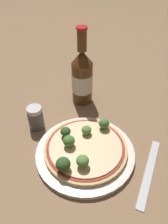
# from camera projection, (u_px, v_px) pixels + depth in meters

# --- Properties ---
(ground_plane) EXTENTS (3.00, 3.00, 0.00)m
(ground_plane) POSITION_uv_depth(u_px,v_px,m) (88.00, 156.00, 0.54)
(ground_plane) COLOR #846647
(plate) EXTENTS (0.24, 0.24, 0.01)m
(plate) POSITION_uv_depth(u_px,v_px,m) (85.00, 152.00, 0.54)
(plate) COLOR silver
(plate) RESTS_ON ground_plane
(pizza) EXTENTS (0.21, 0.21, 0.01)m
(pizza) POSITION_uv_depth(u_px,v_px,m) (86.00, 148.00, 0.54)
(pizza) COLOR tan
(pizza) RESTS_ON plate
(broccoli_floret_0) EXTENTS (0.03, 0.03, 0.02)m
(broccoli_floret_0) POSITION_uv_depth(u_px,v_px,m) (86.00, 130.00, 0.56)
(broccoli_floret_0) COLOR #89A866
(broccoli_floret_0) RESTS_ON pizza
(broccoli_floret_1) EXTENTS (0.03, 0.03, 0.03)m
(broccoli_floret_1) POSITION_uv_depth(u_px,v_px,m) (83.00, 161.00, 0.48)
(broccoli_floret_1) COLOR #89A866
(broccoli_floret_1) RESTS_ON pizza
(broccoli_floret_2) EXTENTS (0.03, 0.03, 0.03)m
(broccoli_floret_2) POSITION_uv_depth(u_px,v_px,m) (63.00, 164.00, 0.47)
(broccoli_floret_2) COLOR #89A866
(broccoli_floret_2) RESTS_ON pizza
(broccoli_floret_3) EXTENTS (0.03, 0.03, 0.03)m
(broccoli_floret_3) POSITION_uv_depth(u_px,v_px,m) (69.00, 141.00, 0.52)
(broccoli_floret_3) COLOR #89A866
(broccoli_floret_3) RESTS_ON pizza
(broccoli_floret_4) EXTENTS (0.03, 0.03, 0.03)m
(broccoli_floret_4) POSITION_uv_depth(u_px,v_px,m) (65.00, 132.00, 0.55)
(broccoli_floret_4) COLOR #89A866
(broccoli_floret_4) RESTS_ON pizza
(broccoli_floret_5) EXTENTS (0.03, 0.03, 0.03)m
(broccoli_floret_5) POSITION_uv_depth(u_px,v_px,m) (104.00, 123.00, 0.57)
(broccoli_floret_5) COLOR #89A866
(broccoli_floret_5) RESTS_ON pizza
(beer_bottle) EXTENTS (0.06, 0.06, 0.24)m
(beer_bottle) POSITION_uv_depth(u_px,v_px,m) (82.00, 77.00, 0.66)
(beer_bottle) COLOR #563319
(beer_bottle) RESTS_ON ground_plane
(pepper_shaker) EXTENTS (0.04, 0.04, 0.07)m
(pepper_shaker) POSITION_uv_depth(u_px,v_px,m) (36.00, 118.00, 0.60)
(pepper_shaker) COLOR #4C4C51
(pepper_shaker) RESTS_ON ground_plane
(fork) EXTENTS (0.08, 0.19, 0.00)m
(fork) POSITION_uv_depth(u_px,v_px,m) (149.00, 171.00, 0.51)
(fork) COLOR silver
(fork) RESTS_ON ground_plane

